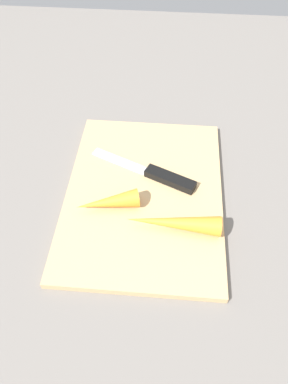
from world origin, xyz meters
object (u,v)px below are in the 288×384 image
knife (163,177)px  carrot_short (107,202)px  carrot_long (173,223)px  cutting_board (144,194)px

knife → carrot_short: size_ratio=1.92×
knife → carrot_short: carrot_short is taller
carrot_long → carrot_short: 0.11m
cutting_board → carrot_short: 0.07m
knife → carrot_long: carrot_long is taller
cutting_board → knife: knife is taller
cutting_board → carrot_short: carrot_short is taller
carrot_short → cutting_board: bearing=-160.8°
knife → carrot_short: (-0.07, 0.09, 0.01)m
knife → carrot_long: 0.11m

